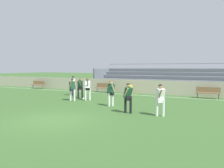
% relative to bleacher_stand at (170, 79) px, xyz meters
% --- Properties ---
extents(ground_plane, '(160.00, 160.00, 0.00)m').
position_rel_bleacher_stand_xyz_m(ground_plane, '(-1.72, -15.36, -1.25)').
color(ground_plane, '#3D662D').
extents(field_line_sideline, '(44.00, 0.12, 0.01)m').
position_rel_bleacher_stand_xyz_m(field_line_sideline, '(-1.72, -4.60, -1.24)').
color(field_line_sideline, white).
rests_on(field_line_sideline, ground).
extents(sideline_wall, '(48.00, 0.16, 1.28)m').
position_rel_bleacher_stand_xyz_m(sideline_wall, '(-1.72, -3.14, -0.61)').
color(sideline_wall, beige).
rests_on(sideline_wall, ground).
extents(bleacher_stand, '(16.24, 4.05, 2.91)m').
position_rel_bleacher_stand_xyz_m(bleacher_stand, '(0.00, 0.00, 0.00)').
color(bleacher_stand, '#9EA3AD').
rests_on(bleacher_stand, ground).
extents(bench_far_left, '(1.80, 0.40, 0.90)m').
position_rel_bleacher_stand_xyz_m(bench_far_left, '(-14.33, -4.04, -0.70)').
color(bench_far_left, olive).
rests_on(bench_far_left, ground).
extents(bench_centre_sideline, '(1.80, 0.40, 0.90)m').
position_rel_bleacher_stand_xyz_m(bench_centre_sideline, '(-5.47, -4.04, -0.70)').
color(bench_centre_sideline, olive).
rests_on(bench_centre_sideline, ground).
extents(bench_near_bin, '(1.80, 0.40, 0.90)m').
position_rel_bleacher_stand_xyz_m(bench_near_bin, '(3.97, -4.04, -0.70)').
color(bench_near_bin, olive).
rests_on(bench_near_bin, ground).
extents(trash_bin, '(0.48, 0.48, 0.83)m').
position_rel_bleacher_stand_xyz_m(trash_bin, '(-2.71, -4.08, -0.83)').
color(trash_bin, yellow).
rests_on(trash_bin, ground).
extents(player_dark_on_ball, '(0.49, 0.61, 1.64)m').
position_rel_bleacher_stand_xyz_m(player_dark_on_ball, '(-4.76, -10.05, -0.27)').
color(player_dark_on_ball, white).
rests_on(player_dark_on_ball, ground).
extents(player_white_challenging, '(0.49, 0.65, 1.70)m').
position_rel_bleacher_stand_xyz_m(player_white_challenging, '(-3.90, -9.34, -0.23)').
color(player_white_challenging, white).
rests_on(player_white_challenging, ground).
extents(player_dark_wide_left, '(0.48, 0.45, 1.63)m').
position_rel_bleacher_stand_xyz_m(player_dark_wide_left, '(-1.18, -10.76, -0.28)').
color(player_dark_wide_left, white).
rests_on(player_dark_wide_left, ground).
extents(player_white_overlapping, '(0.60, 0.47, 1.71)m').
position_rel_bleacher_stand_xyz_m(player_white_overlapping, '(-6.64, -7.51, -0.22)').
color(player_white_overlapping, black).
rests_on(player_white_overlapping, ground).
extents(player_dark_dropping_back, '(0.49, 0.72, 1.61)m').
position_rel_bleacher_stand_xyz_m(player_dark_dropping_back, '(-5.12, -8.58, -0.29)').
color(player_dark_dropping_back, black).
rests_on(player_dark_dropping_back, ground).
extents(player_dark_pressing_high, '(0.49, 0.62, 1.62)m').
position_rel_bleacher_stand_xyz_m(player_dark_pressing_high, '(0.66, -12.27, -0.29)').
color(player_dark_pressing_high, black).
rests_on(player_dark_pressing_high, ground).
extents(player_white_trailing_run, '(0.52, 0.67, 1.62)m').
position_rel_bleacher_stand_xyz_m(player_white_trailing_run, '(2.40, -12.23, -0.29)').
color(player_white_trailing_run, white).
rests_on(player_white_trailing_run, ground).
extents(soccer_ball, '(0.22, 0.22, 0.22)m').
position_rel_bleacher_stand_xyz_m(soccer_ball, '(-4.19, -9.42, -1.14)').
color(soccer_ball, white).
rests_on(soccer_ball, ground).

